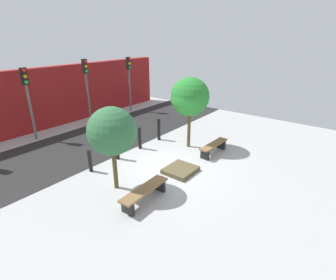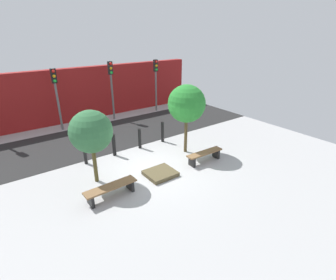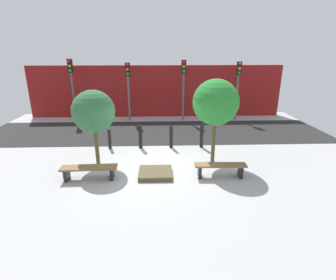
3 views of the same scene
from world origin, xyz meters
The scene contains 16 objects.
ground_plane centered at (0.00, 0.00, 0.00)m, with size 18.00×18.00×0.00m, color #A7A7A7.
road_strip centered at (0.00, 4.53, 0.01)m, with size 18.00×4.35×0.01m, color black.
building_facade centered at (0.00, 8.27, 1.64)m, with size 16.20×0.50×3.28m, color maroon.
bench_left centered at (-2.23, -0.84, 0.33)m, with size 1.89×0.51×0.46m.
bench_right centered at (2.23, -0.84, 0.34)m, with size 1.78×0.45×0.47m.
planter_bed centered at (0.00, -0.64, 0.08)m, with size 1.16×1.05×0.16m, color brown.
tree_behind_left_bench centered at (-2.23, 0.47, 2.05)m, with size 1.57×1.57×2.84m.
tree_behind_right_bench centered at (2.23, 0.47, 2.35)m, with size 1.71×1.71×3.21m.
bollard_far_left centered at (-2.05, 2.11, 0.44)m, with size 0.15×0.15×0.89m, color black.
bollard_left centered at (-0.68, 2.11, 0.53)m, with size 0.16×0.16×1.06m, color black.
bollard_center centered at (0.68, 2.11, 0.51)m, with size 0.15×0.15×1.02m, color black.
bollard_right centered at (2.05, 2.11, 0.55)m, with size 0.15×0.15×1.09m, color black.
traffic_light_west centered at (-4.97, 6.99, 2.55)m, with size 0.28×0.27×3.70m.
traffic_light_mid_west centered at (-1.66, 6.99, 2.42)m, with size 0.28×0.27×3.49m.
traffic_light_mid_east centered at (1.66, 6.99, 2.52)m, with size 0.28×0.27×3.64m.
traffic_light_east centered at (4.97, 6.99, 2.45)m, with size 0.28×0.27×3.54m.
Camera 3 is at (0.14, -8.96, 4.16)m, focal length 28.00 mm.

